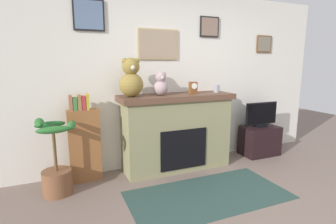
# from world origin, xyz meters

# --- Properties ---
(back_wall) EXTENTS (5.20, 0.15, 2.60)m
(back_wall) POSITION_xyz_m (-0.00, 2.00, 1.31)
(back_wall) COLOR silver
(back_wall) RESTS_ON ground_plane
(fireplace) EXTENTS (1.68, 0.57, 1.12)m
(fireplace) POSITION_xyz_m (-0.17, 1.68, 0.56)
(fireplace) COLOR #818058
(fireplace) RESTS_ON ground_plane
(bookshelf) EXTENTS (0.40, 0.16, 1.17)m
(bookshelf) POSITION_xyz_m (-1.48, 1.74, 0.53)
(bookshelf) COLOR brown
(bookshelf) RESTS_ON ground_plane
(potted_plant) EXTENTS (0.50, 0.56, 0.94)m
(potted_plant) POSITION_xyz_m (-1.83, 1.49, 0.33)
(potted_plant) COLOR brown
(potted_plant) RESTS_ON ground_plane
(tv_stand) EXTENTS (0.62, 0.40, 0.50)m
(tv_stand) POSITION_xyz_m (1.39, 1.64, 0.25)
(tv_stand) COLOR black
(tv_stand) RESTS_ON ground_plane
(television) EXTENTS (0.62, 0.14, 0.42)m
(television) POSITION_xyz_m (1.39, 1.64, 0.70)
(television) COLOR black
(television) RESTS_ON tv_stand
(area_rug) EXTENTS (1.92, 0.96, 0.01)m
(area_rug) POSITION_xyz_m (-0.17, 0.75, 0.00)
(area_rug) COLOR #2A433D
(area_rug) RESTS_ON ground_plane
(candle_jar) EXTENTS (0.09, 0.09, 0.11)m
(candle_jar) POSITION_xyz_m (0.49, 1.66, 1.17)
(candle_jar) COLOR gray
(candle_jar) RESTS_ON fireplace
(mantel_clock) EXTENTS (0.11, 0.08, 0.17)m
(mantel_clock) POSITION_xyz_m (0.08, 1.66, 1.20)
(mantel_clock) COLOR brown
(mantel_clock) RESTS_ON fireplace
(teddy_bear_tan) EXTENTS (0.32, 0.32, 0.52)m
(teddy_bear_tan) POSITION_xyz_m (-0.85, 1.66, 1.35)
(teddy_bear_tan) COLOR olive
(teddy_bear_tan) RESTS_ON fireplace
(teddy_bear_cream) EXTENTS (0.21, 0.21, 0.33)m
(teddy_bear_cream) POSITION_xyz_m (-0.42, 1.66, 1.26)
(teddy_bear_cream) COLOR #A68E93
(teddy_bear_cream) RESTS_ON fireplace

